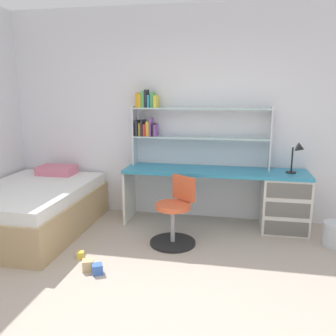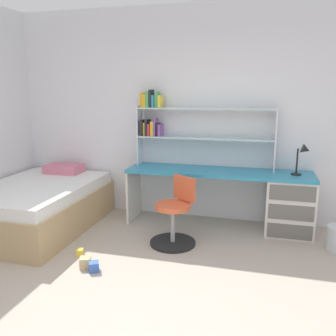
{
  "view_description": "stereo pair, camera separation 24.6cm",
  "coord_description": "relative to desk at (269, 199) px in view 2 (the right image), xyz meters",
  "views": [
    {
      "loc": [
        0.56,
        -2.22,
        1.7
      ],
      "look_at": [
        -0.15,
        1.45,
        0.89
      ],
      "focal_mm": 37.51,
      "sensor_mm": 36.0,
      "label": 1
    },
    {
      "loc": [
        0.8,
        -2.16,
        1.7
      ],
      "look_at": [
        -0.15,
        1.45,
        0.89
      ],
      "focal_mm": 37.51,
      "sensor_mm": 36.0,
      "label": 2
    }
  ],
  "objects": [
    {
      "name": "desk",
      "position": [
        0.0,
        0.0,
        0.0
      ],
      "size": [
        2.31,
        0.56,
        0.73
      ],
      "color": "teal",
      "rests_on": "ground_plane"
    },
    {
      "name": "swivel_chair",
      "position": [
        -1.03,
        -0.66,
        -0.12
      ],
      "size": [
        0.52,
        0.52,
        0.76
      ],
      "color": "black",
      "rests_on": "ground_plane"
    },
    {
      "name": "toy_block_yellow_1",
      "position": [
        -1.93,
        -1.22,
        -0.38
      ],
      "size": [
        0.09,
        0.09,
        0.07
      ],
      "primitive_type": "cube",
      "rotation": [
        0.0,
        0.0,
        0.3
      ],
      "color": "gold",
      "rests_on": "ground_plane"
    },
    {
      "name": "toy_block_natural_2",
      "position": [
        -1.75,
        -1.44,
        -0.36
      ],
      "size": [
        0.14,
        0.14,
        0.11
      ],
      "primitive_type": "cube",
      "rotation": [
        0.0,
        0.0,
        1.95
      ],
      "color": "tan",
      "rests_on": "ground_plane"
    },
    {
      "name": "bookshelf_hutch",
      "position": [
        -1.13,
        0.16,
        0.9
      ],
      "size": [
        1.78,
        0.22,
        1.0
      ],
      "color": "silver",
      "rests_on": "desk"
    },
    {
      "name": "toy_block_blue_0",
      "position": [
        -1.63,
        -1.49,
        -0.37
      ],
      "size": [
        0.13,
        0.13,
        0.1
      ],
      "primitive_type": "cube",
      "rotation": [
        0.0,
        0.0,
        0.5
      ],
      "color": "#3860B7",
      "rests_on": "ground_plane"
    },
    {
      "name": "desk_lamp",
      "position": [
        0.36,
        -0.03,
        0.57
      ],
      "size": [
        0.2,
        0.17,
        0.38
      ],
      "color": "black",
      "rests_on": "desk"
    },
    {
      "name": "ground_plane",
      "position": [
        -0.95,
        -2.15,
        -0.43
      ],
      "size": [
        6.1,
        5.91,
        0.02
      ],
      "primitive_type": "cube",
      "color": "#B2A393"
    },
    {
      "name": "bed_platform",
      "position": [
        -2.83,
        -0.63,
        -0.13
      ],
      "size": [
        1.3,
        1.84,
        0.69
      ],
      "color": "tan",
      "rests_on": "ground_plane"
    },
    {
      "name": "room_shell",
      "position": [
        -2.22,
        -0.89,
        0.98
      ],
      "size": [
        6.1,
        5.91,
        2.8
      ],
      "color": "silver",
      "rests_on": "ground_plane"
    }
  ]
}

